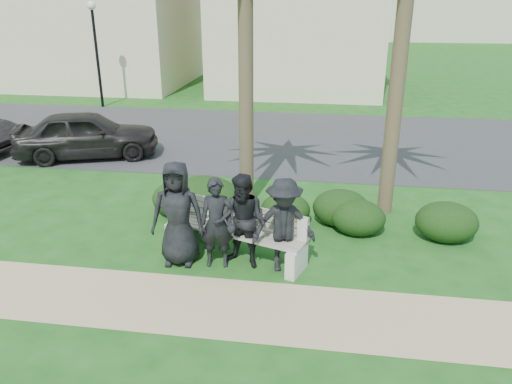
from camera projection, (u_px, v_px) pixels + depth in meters
The scene contains 18 objects.
ground at pixel (282, 255), 9.30m from camera, with size 160.00×160.00×0.00m, color #174D16.
footpath at pixel (271, 311), 7.65m from camera, with size 30.00×1.60×0.01m, color tan.
asphalt_street at pixel (306, 140), 16.66m from camera, with size 160.00×8.00×0.01m, color #2D2D30.
stucco_bldg_left at pixel (90, 12), 26.15m from camera, with size 10.40×8.40×7.30m.
stucco_bldg_right at pixel (300, 13), 24.63m from camera, with size 8.40×8.40×7.30m.
street_lamp at pixel (95, 36), 20.49m from camera, with size 0.36×0.36×4.29m.
park_bench at pixel (234, 235), 9.13m from camera, with size 2.86×1.44×0.93m.
man_a at pixel (178, 214), 8.72m from camera, with size 0.93×0.61×1.90m, color black.
man_b at pixel (217, 223), 8.67m from camera, with size 0.60×0.39×1.64m, color black.
man_c at pixel (244, 222), 8.64m from camera, with size 0.83×0.65×1.71m, color black.
man_d at pixel (284, 225), 8.52m from camera, with size 1.10×0.63×1.70m, color black.
hedge_a at pixel (180, 198), 10.86m from camera, with size 1.22×1.01×0.79m, color black.
hedge_b at pixel (204, 200), 10.42m from camera, with size 1.62×1.34×1.06m, color black.
hedge_c at pixel (285, 208), 10.46m from camera, with size 1.04×0.86×0.68m, color black.
hedge_d at pixel (341, 207), 10.43m from camera, with size 1.18×0.98×0.77m, color black.
hedge_e at pixel (358, 217), 10.04m from camera, with size 1.09×0.90×0.71m, color black.
hedge_f at pixel (447, 221), 9.77m from camera, with size 1.21×1.00×0.79m, color black.
car_a at pixel (87, 134), 14.64m from camera, with size 1.64×4.07×1.39m, color black.
Camera 1 is at (0.73, -8.20, 4.52)m, focal length 35.00 mm.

